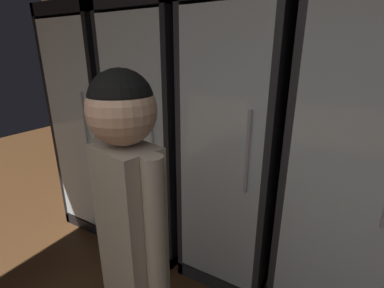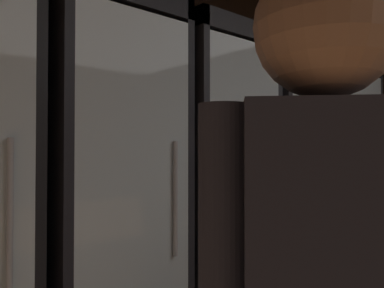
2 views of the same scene
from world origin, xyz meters
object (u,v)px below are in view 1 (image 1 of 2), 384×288
Objects in this scene: cooler_center at (237,149)px; cooler_right at (345,170)px; cooler_left at (160,135)px; shopper_near at (133,243)px; cooler_far_left at (103,126)px.

cooler_center is 0.69m from cooler_right.
cooler_left is 1.26× the size of shopper_near.
shopper_near is at bearing -118.26° from cooler_right.
cooler_right is (0.69, 0.00, -0.01)m from cooler_center.
cooler_center is at bearing 92.85° from shopper_near.
cooler_far_left is 1.85m from shopper_near.
shopper_near is (-0.63, -1.17, 0.03)m from cooler_right.
cooler_left reaches higher than shopper_near.
cooler_right is 1.26× the size of shopper_near.
cooler_far_left is 1.26× the size of shopper_near.
shopper_near is at bearing -87.15° from cooler_center.
cooler_center is at bearing -0.17° from cooler_left.
shopper_near is at bearing -39.19° from cooler_far_left.
cooler_center is (0.69, -0.00, 0.00)m from cooler_left.
cooler_left and cooler_center have the same top height.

